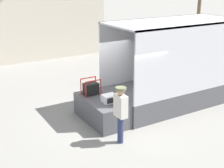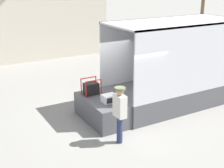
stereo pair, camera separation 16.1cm
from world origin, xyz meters
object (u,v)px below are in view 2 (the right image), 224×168
(portable_generator, at_px, (92,88))
(worker_person, at_px, (120,109))
(microwave, at_px, (109,98))
(box_truck, at_px, (206,74))

(portable_generator, height_order, worker_person, worker_person)
(microwave, relative_size, portable_generator, 0.73)
(box_truck, height_order, microwave, box_truck)
(box_truck, relative_size, microwave, 16.24)
(microwave, relative_size, worker_person, 0.26)
(box_truck, relative_size, portable_generator, 11.94)
(microwave, height_order, portable_generator, portable_generator)
(box_truck, distance_m, microwave, 4.85)
(box_truck, height_order, worker_person, box_truck)
(microwave, height_order, worker_person, worker_person)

